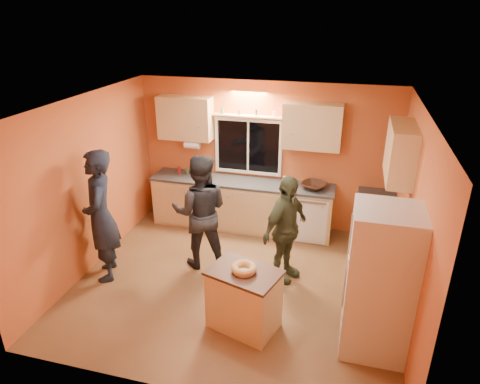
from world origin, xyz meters
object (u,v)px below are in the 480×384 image
(island, at_px, (244,299))
(person_center, at_px, (201,212))
(person_left, at_px, (101,216))
(person_right, at_px, (286,229))
(refrigerator, at_px, (379,282))

(island, xyz_separation_m, person_center, (-0.99, 1.23, 0.48))
(person_left, distance_m, person_center, 1.43)
(person_left, bearing_deg, person_right, 76.37)
(island, bearing_deg, person_left, -177.12)
(island, bearing_deg, refrigerator, 19.30)
(person_left, bearing_deg, refrigerator, 55.32)
(person_center, distance_m, person_right, 1.30)
(island, relative_size, person_center, 0.54)
(person_left, bearing_deg, island, 48.77)
(refrigerator, distance_m, person_left, 3.83)
(refrigerator, relative_size, island, 1.85)
(person_center, bearing_deg, refrigerator, 140.60)
(refrigerator, bearing_deg, person_center, 155.05)
(island, height_order, person_center, person_center)
(person_center, height_order, person_right, person_center)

